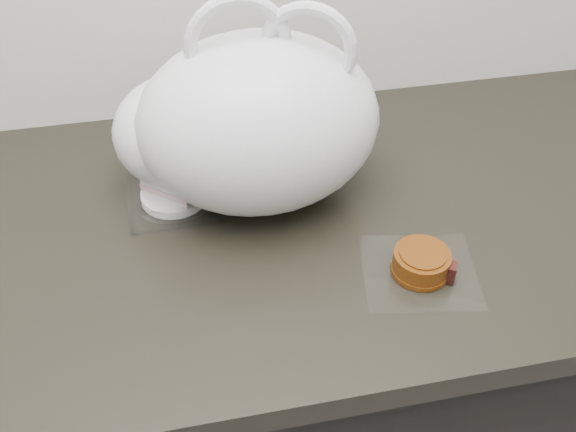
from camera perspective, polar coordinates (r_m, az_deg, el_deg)
The scene contains 4 objects.
counter at distance 1.28m, azimuth -5.94°, elevation -15.82°, with size 2.04×0.64×0.90m.
cake_tray at distance 0.97m, azimuth -10.21°, elevation 2.68°, with size 0.13×0.13×0.11m.
mooncake_wrap at distance 0.87m, azimuth 11.81°, elevation -4.23°, with size 0.17×0.17×0.04m.
plastic_bag at distance 0.91m, azimuth -4.00°, elevation 8.18°, with size 0.41×0.32×0.31m.
Camera 1 is at (-0.01, 0.99, 1.52)m, focal length 40.00 mm.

